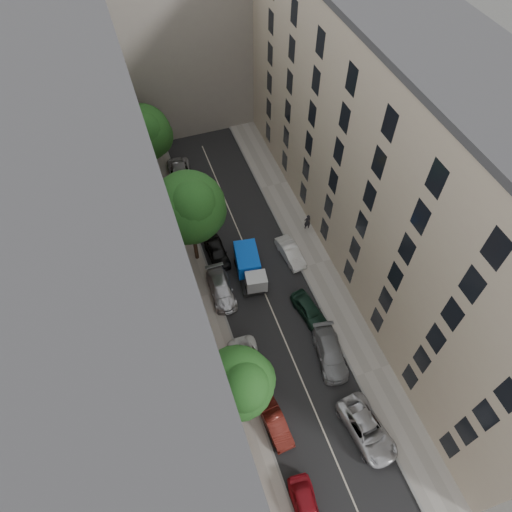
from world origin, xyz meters
name	(u,v)px	position (x,y,z in m)	size (l,w,h in m)	color
ground	(259,281)	(0.00, 0.00, 0.00)	(120.00, 120.00, 0.00)	#4C4C49
road_surface	(259,281)	(0.00, 0.00, 0.01)	(8.00, 44.00, 0.02)	black
sidewalk_left	(200,297)	(-5.50, 0.00, 0.07)	(3.00, 44.00, 0.15)	gray
sidewalk_right	(316,264)	(5.50, 0.00, 0.07)	(3.00, 44.00, 0.15)	gray
building_left	(107,241)	(-11.00, 0.00, 10.00)	(8.00, 44.00, 20.00)	#4C4A47
building_right	(395,169)	(11.00, 0.00, 10.00)	(8.00, 44.00, 20.00)	#B4A58C
building_endcap	(175,35)	(0.00, 28.00, 9.00)	(18.00, 12.00, 18.00)	gray
tarp_truck	(250,266)	(-0.60, 0.93, 1.23)	(2.57, 5.07, 2.23)	black
car_left_0	(306,508)	(-3.20, -18.15, 0.70)	(1.65, 4.10, 1.40)	maroon
car_left_1	(275,423)	(-3.18, -12.45, 0.64)	(1.36, 3.89, 1.28)	#4F150F
car_left_2	(248,365)	(-3.60, -7.66, 0.68)	(2.27, 4.92, 1.37)	silver
car_left_3	(221,289)	(-3.60, -0.20, 0.69)	(1.93, 4.74, 1.38)	#AEAEB3
car_left_4	(217,252)	(-2.80, 3.86, 0.71)	(1.67, 4.15, 1.41)	black
car_left_5	(195,215)	(-3.60, 9.00, 0.66)	(1.40, 4.01, 1.32)	black
car_left_6	(180,175)	(-3.60, 15.05, 0.73)	(2.43, 5.27, 1.46)	#BBBABF
car_right_0	(367,429)	(2.80, -15.00, 0.73)	(2.41, 5.24, 1.46)	#BCBCC1
car_right_1	(330,353)	(2.80, -8.80, 0.72)	(2.00, 4.93, 1.43)	gray
car_right_2	(309,310)	(2.80, -4.60, 0.68)	(1.62, 4.02, 1.37)	black
car_right_3	(290,253)	(3.60, 1.60, 0.65)	(1.39, 3.97, 1.31)	silver
tree_near	(239,385)	(-5.28, -11.11, 6.33)	(5.01, 4.69, 9.04)	#382619
tree_mid	(191,210)	(-4.53, 4.18, 6.64)	(6.24, 6.11, 9.86)	#382619
tree_far	(144,135)	(-6.25, 17.09, 5.11)	(5.94, 5.76, 7.98)	#382619
lamp_post	(226,381)	(-5.80, -9.53, 3.66)	(0.36, 0.36, 5.59)	#185635
pedestrian	(307,222)	(6.40, 4.29, 1.05)	(0.65, 0.43, 1.79)	black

